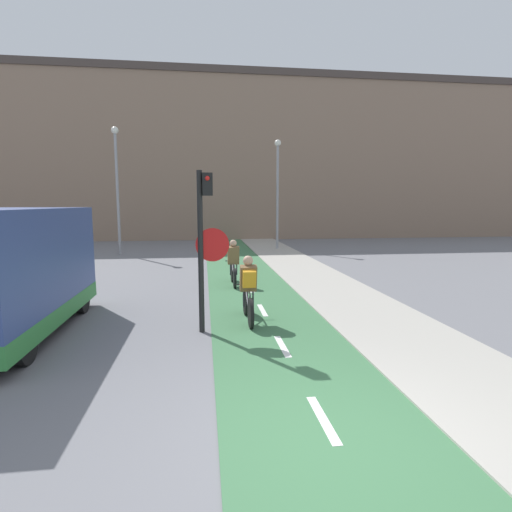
% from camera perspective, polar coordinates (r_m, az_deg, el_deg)
% --- Properties ---
extents(ground_plane, '(120.00, 120.00, 0.00)m').
position_cam_1_polar(ground_plane, '(4.87, 11.41, -24.96)').
color(ground_plane, slate).
extents(bike_lane, '(2.54, 60.00, 0.02)m').
position_cam_1_polar(bike_lane, '(4.87, 11.40, -24.84)').
color(bike_lane, '#3D7047').
rests_on(bike_lane, ground_plane).
extents(building_row_background, '(60.00, 5.20, 12.01)m').
position_cam_1_polar(building_row_background, '(31.51, -5.07, 13.68)').
color(building_row_background, '#89705B').
rests_on(building_row_background, ground_plane).
extents(traffic_light_pole, '(0.67, 0.25, 3.25)m').
position_cam_1_polar(traffic_light_pole, '(7.99, -7.36, 3.15)').
color(traffic_light_pole, black).
rests_on(traffic_light_pole, ground_plane).
extents(street_lamp_far, '(0.36, 0.36, 6.41)m').
position_cam_1_polar(street_lamp_far, '(21.73, -19.26, 10.64)').
color(street_lamp_far, gray).
rests_on(street_lamp_far, ground_plane).
extents(street_lamp_sidewalk, '(0.36, 0.36, 6.13)m').
position_cam_1_polar(street_lamp_sidewalk, '(22.78, 3.10, 10.48)').
color(street_lamp_sidewalk, gray).
rests_on(street_lamp_sidewalk, ground_plane).
extents(cyclist_near, '(0.46, 1.68, 1.48)m').
position_cam_1_polar(cyclist_near, '(8.77, -1.12, -4.97)').
color(cyclist_near, black).
rests_on(cyclist_near, ground_plane).
extents(cyclist_far, '(0.46, 1.66, 1.47)m').
position_cam_1_polar(cyclist_far, '(12.73, -3.25, -1.28)').
color(cyclist_far, black).
rests_on(cyclist_far, ground_plane).
extents(van, '(2.18, 4.85, 2.51)m').
position_cam_1_polar(van, '(9.21, -32.45, -2.22)').
color(van, '#334784').
rests_on(van, ground_plane).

